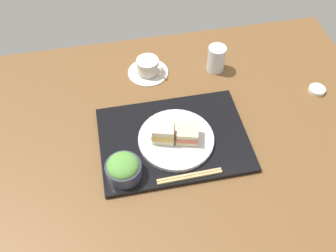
{
  "coord_description": "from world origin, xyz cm",
  "views": [
    {
      "loc": [
        -15.81,
        -69.93,
        94.58
      ],
      "look_at": [
        -1.85,
        0.67,
        5.0
      ],
      "focal_mm": 40.67,
      "sensor_mm": 36.0,
      "label": 1
    }
  ],
  "objects": [
    {
      "name": "ground_plane",
      "position": [
        0.0,
        0.0,
        -1.5
      ],
      "size": [
        140.0,
        100.0,
        3.0
      ],
      "primitive_type": "cube",
      "color": "brown"
    },
    {
      "name": "serving_tray",
      "position": [
        -0.52,
        -1.44,
        0.79
      ],
      "size": [
        45.08,
        32.32,
        1.58
      ],
      "primitive_type": "cube",
      "color": "black",
      "rests_on": "ground_plane"
    },
    {
      "name": "sandwich_plate",
      "position": [
        -0.22,
        -2.61,
        2.23
      ],
      "size": [
        23.04,
        23.04,
        1.3
      ],
      "primitive_type": "cylinder",
      "color": "silver",
      "rests_on": "serving_tray"
    },
    {
      "name": "sandwich_near",
      "position": [
        -3.69,
        -1.77,
        5.75
      ],
      "size": [
        8.03,
        7.66,
        5.73
      ],
      "color": "beige",
      "rests_on": "sandwich_plate"
    },
    {
      "name": "sandwich_far",
      "position": [
        3.26,
        -3.46,
        5.18
      ],
      "size": [
        7.68,
        7.5,
        4.6
      ],
      "color": "beige",
      "rests_on": "sandwich_plate"
    },
    {
      "name": "salad_bowl",
      "position": [
        -16.94,
        -11.47,
        4.83
      ],
      "size": [
        10.25,
        10.25,
        6.91
      ],
      "color": "#33384C",
      "rests_on": "serving_tray"
    },
    {
      "name": "chopsticks_pair",
      "position": [
        1.09,
        -15.96,
        1.93
      ],
      "size": [
        18.87,
        1.88,
        0.7
      ],
      "color": "tan",
      "rests_on": "serving_tray"
    },
    {
      "name": "coffee_cup",
      "position": [
        -3.27,
        30.12,
        2.48
      ],
      "size": [
        14.47,
        14.47,
        5.88
      ],
      "color": "silver",
      "rests_on": "ground_plane"
    },
    {
      "name": "drinking_glass",
      "position": [
        20.87,
        27.52,
        4.8
      ],
      "size": [
        6.3,
        6.3,
        9.6
      ],
      "primitive_type": "cylinder",
      "color": "silver",
      "rests_on": "ground_plane"
    },
    {
      "name": "small_sauce_dish",
      "position": [
        52.1,
        9.81,
        0.69
      ],
      "size": [
        5.63,
        5.63,
        1.38
      ],
      "primitive_type": "cylinder",
      "color": "silver",
      "rests_on": "ground_plane"
    }
  ]
}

